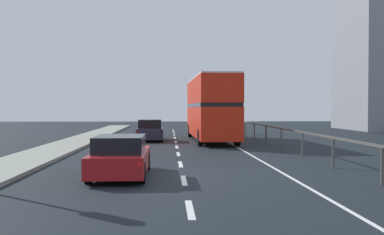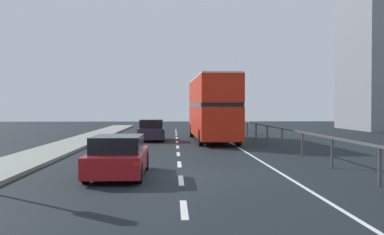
# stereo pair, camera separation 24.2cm
# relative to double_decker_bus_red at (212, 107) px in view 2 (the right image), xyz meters

# --- Properties ---
(ground_plane) EXTENTS (73.69, 120.00, 0.10)m
(ground_plane) POSITION_rel_double_decker_bus_red_xyz_m (-2.40, -15.25, -2.36)
(ground_plane) COLOR black
(lane_paint_markings) EXTENTS (3.59, 46.00, 0.01)m
(lane_paint_markings) POSITION_rel_double_decker_bus_red_xyz_m (-0.31, -6.40, -2.30)
(lane_paint_markings) COLOR silver
(lane_paint_markings) RESTS_ON ground
(bridge_side_railing) EXTENTS (0.10, 42.00, 1.17)m
(bridge_side_railing) POSITION_rel_double_decker_bus_red_xyz_m (3.29, -6.25, -1.36)
(bridge_side_railing) COLOR #4F4C48
(bridge_side_railing) RESTS_ON ground
(double_decker_bus_red) EXTENTS (2.73, 11.29, 4.31)m
(double_decker_bus_red) POSITION_rel_double_decker_bus_red_xyz_m (0.00, 0.00, 0.00)
(double_decker_bus_red) COLOR red
(double_decker_bus_red) RESTS_ON ground
(hatchback_car_near) EXTENTS (1.79, 4.29, 1.34)m
(hatchback_car_near) POSITION_rel_double_decker_bus_red_xyz_m (-4.44, -15.56, -1.66)
(hatchback_car_near) COLOR maroon
(hatchback_car_near) RESTS_ON ground
(sedan_car_ahead) EXTENTS (1.84, 4.31, 1.46)m
(sedan_car_ahead) POSITION_rel_double_decker_bus_red_xyz_m (-4.14, 0.49, -1.61)
(sedan_car_ahead) COLOR #252337
(sedan_car_ahead) RESTS_ON ground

